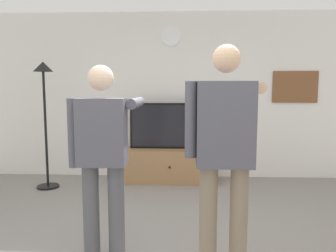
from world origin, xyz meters
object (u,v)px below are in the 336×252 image
at_px(wall_clock, 171,36).
at_px(person_standing_nearer_lamp, 103,153).
at_px(television, 170,126).
at_px(person_standing_nearer_couch, 225,147).
at_px(framed_picture, 295,87).
at_px(floor_lamp, 44,99).
at_px(tv_stand, 170,165).

xyz_separation_m(wall_clock, person_standing_nearer_lamp, (-0.47, -2.71, -1.37)).
xyz_separation_m(television, person_standing_nearer_couch, (0.52, -2.66, 0.14)).
bearing_deg(person_standing_nearer_lamp, wall_clock, 80.09).
bearing_deg(wall_clock, person_standing_nearer_couch, -79.87).
bearing_deg(framed_picture, wall_clock, -179.86).
distance_m(framed_picture, floor_lamp, 3.89).
distance_m(television, person_standing_nearer_lamp, 2.51).
relative_size(tv_stand, television, 1.15).
distance_m(television, person_standing_nearer_couch, 2.71).
bearing_deg(television, wall_clock, 90.00).
bearing_deg(tv_stand, wall_clock, 90.00).
xyz_separation_m(framed_picture, person_standing_nearer_couch, (-1.48, -2.90, -0.47)).
distance_m(floor_lamp, person_standing_nearer_lamp, 2.44).
xyz_separation_m(tv_stand, wall_clock, (0.00, 0.29, 2.05)).
bearing_deg(floor_lamp, wall_clock, 21.46).
distance_m(floor_lamp, person_standing_nearer_couch, 3.21).
relative_size(television, wall_clock, 4.03).
distance_m(person_standing_nearer_lamp, person_standing_nearer_couch, 1.01).
bearing_deg(floor_lamp, tv_stand, 13.13).
bearing_deg(television, framed_picture, 7.08).
bearing_deg(person_standing_nearer_lamp, floor_lamp, 123.88).
relative_size(tv_stand, wall_clock, 4.65).
relative_size(tv_stand, framed_picture, 2.05).
height_order(tv_stand, person_standing_nearer_couch, person_standing_nearer_couch).
xyz_separation_m(television, person_standing_nearer_lamp, (-0.47, -2.47, 0.06)).
xyz_separation_m(tv_stand, television, (0.00, 0.05, 0.62)).
xyz_separation_m(television, wall_clock, (0.00, 0.24, 1.43)).
height_order(wall_clock, floor_lamp, wall_clock).
relative_size(television, floor_lamp, 0.69).
bearing_deg(wall_clock, person_standing_nearer_lamp, -99.91).
bearing_deg(television, person_standing_nearer_lamp, -100.87).
xyz_separation_m(tv_stand, floor_lamp, (-1.82, -0.42, 1.07)).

